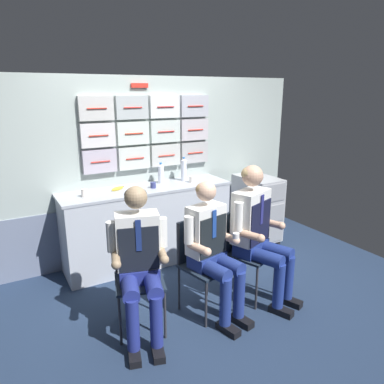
# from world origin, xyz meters

# --- Properties ---
(ground) EXTENTS (4.80, 4.80, 0.04)m
(ground) POSITION_xyz_m (0.00, 0.00, -0.02)
(ground) COLOR #1F2D47
(galley_bulkhead) EXTENTS (4.20, 0.14, 2.15)m
(galley_bulkhead) POSITION_xyz_m (0.00, 1.37, 1.08)
(galley_bulkhead) COLOR #A4B3AE
(galley_bulkhead) RESTS_ON ground
(galley_counter) EXTENTS (1.99, 0.53, 0.91)m
(galley_counter) POSITION_xyz_m (-0.12, 1.09, 0.46)
(galley_counter) COLOR #B6BDC9
(galley_counter) RESTS_ON ground
(service_trolley) EXTENTS (0.40, 0.65, 0.89)m
(service_trolley) POSITION_xyz_m (1.37, 0.93, 0.48)
(service_trolley) COLOR black
(service_trolley) RESTS_ON ground
(folding_chair_left) EXTENTS (0.50, 0.50, 0.86)m
(folding_chair_left) POSITION_xyz_m (-0.67, 0.02, 0.53)
(folding_chair_left) COLOR #2D2D33
(folding_chair_left) RESTS_ON ground
(crew_member_left) EXTENTS (0.51, 0.66, 1.26)m
(crew_member_left) POSITION_xyz_m (-0.72, -0.14, 0.70)
(crew_member_left) COLOR black
(crew_member_left) RESTS_ON ground
(folding_chair_right) EXTENTS (0.47, 0.48, 0.86)m
(folding_chair_right) POSITION_xyz_m (-0.09, -0.04, 0.53)
(folding_chair_right) COLOR #2D2D33
(folding_chair_right) RESTS_ON ground
(crew_member_right) EXTENTS (0.49, 0.63, 1.24)m
(crew_member_right) POSITION_xyz_m (-0.06, -0.20, 0.68)
(crew_member_right) COLOR black
(crew_member_right) RESTS_ON ground
(folding_chair_near_trolley) EXTENTS (0.52, 0.52, 0.86)m
(folding_chair_near_trolley) POSITION_xyz_m (0.41, -0.02, 0.53)
(folding_chair_near_trolley) COLOR #2D2D33
(folding_chair_near_trolley) RESTS_ON ground
(crew_member_near_trolley) EXTENTS (0.57, 0.71, 1.32)m
(crew_member_near_trolley) POSITION_xyz_m (0.46, -0.17, 0.74)
(crew_member_near_trolley) COLOR black
(crew_member_near_trolley) RESTS_ON ground
(water_bottle_short) EXTENTS (0.07, 0.07, 0.25)m
(water_bottle_short) POSITION_xyz_m (0.10, 1.20, 1.03)
(water_bottle_short) COLOR silver
(water_bottle_short) RESTS_ON galley_counter
(sparkling_bottle_green) EXTENTS (0.07, 0.07, 0.29)m
(sparkling_bottle_green) POSITION_xyz_m (0.40, 1.17, 1.05)
(sparkling_bottle_green) COLOR silver
(sparkling_bottle_green) RESTS_ON galley_counter
(paper_cup_tan) EXTENTS (0.07, 0.07, 0.08)m
(paper_cup_tan) POSITION_xyz_m (0.44, 1.04, 0.95)
(paper_cup_tan) COLOR silver
(paper_cup_tan) RESTS_ON galley_counter
(espresso_cup_small) EXTENTS (0.06, 0.06, 0.09)m
(espresso_cup_small) POSITION_xyz_m (-0.84, 1.05, 0.96)
(espresso_cup_small) COLOR white
(espresso_cup_small) RESTS_ON galley_counter
(coffee_cup_white) EXTENTS (0.06, 0.06, 0.07)m
(coffee_cup_white) POSITION_xyz_m (-0.07, 1.03, 0.95)
(coffee_cup_white) COLOR navy
(coffee_cup_white) RESTS_ON galley_counter
(snack_banana) EXTENTS (0.17, 0.10, 0.04)m
(snack_banana) POSITION_xyz_m (-0.46, 1.14, 0.93)
(snack_banana) COLOR yellow
(snack_banana) RESTS_ON galley_counter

